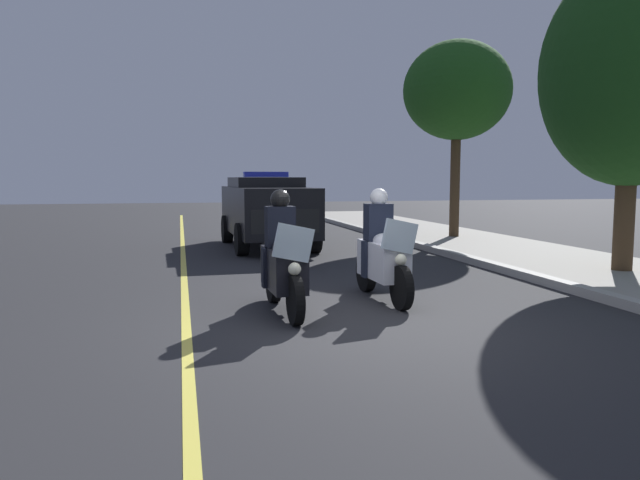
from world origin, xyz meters
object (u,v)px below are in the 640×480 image
(police_motorcycle_lead_left, at_px, (283,263))
(police_suv, at_px, (267,208))
(tree_mid_block, at_px, (632,72))
(tree_far_back, at_px, (457,91))
(police_motorcycle_lead_right, at_px, (382,255))

(police_motorcycle_lead_left, bearing_deg, police_suv, 173.53)
(police_suv, relative_size, tree_mid_block, 0.84)
(police_motorcycle_lead_left, bearing_deg, tree_far_back, 142.13)
(police_motorcycle_lead_left, relative_size, tree_far_back, 0.36)
(police_suv, xyz_separation_m, tree_far_back, (-0.83, 5.91, 3.42))
(tree_mid_block, xyz_separation_m, tree_far_back, (-7.04, -0.15, 0.62))
(police_motorcycle_lead_right, bearing_deg, tree_far_back, 147.88)
(police_suv, xyz_separation_m, tree_mid_block, (6.21, 6.06, 2.79))
(police_motorcycle_lead_left, xyz_separation_m, police_suv, (-7.93, 0.90, 0.37))
(tree_far_back, bearing_deg, police_suv, -82.02)
(police_motorcycle_lead_left, bearing_deg, tree_mid_block, 103.85)
(police_motorcycle_lead_right, xyz_separation_m, police_suv, (-7.41, -0.74, 0.37))
(police_motorcycle_lead_right, distance_m, police_suv, 7.46)
(police_motorcycle_lead_left, height_order, police_suv, police_suv)
(police_motorcycle_lead_left, xyz_separation_m, tree_far_back, (-8.76, 6.81, 3.78))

